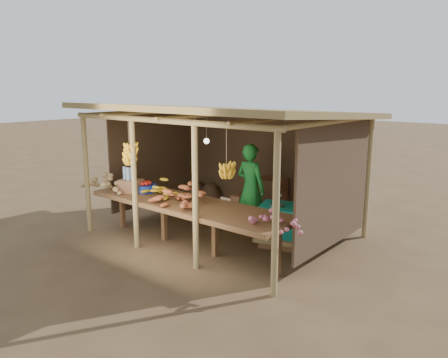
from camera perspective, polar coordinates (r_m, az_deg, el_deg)
The scene contains 13 objects.
ground at distance 8.26m, azimuth -0.00°, elevation -7.15°, with size 60.00×60.00×0.00m, color brown.
stall_structure at distance 7.80m, azimuth -0.02°, elevation 6.13°, with size 4.70×3.50×2.43m.
counter at distance 7.37m, azimuth -4.74°, elevation -3.54°, with size 3.90×1.05×0.80m.
potato_heap at distance 8.49m, azimuth -14.79°, elevation -0.14°, with size 1.00×0.60×0.37m, color #9F8152, non-canonical shape.
sweet_potato_heap at distance 7.19m, azimuth -5.68°, elevation -1.97°, with size 0.95×0.57×0.36m, color #9E4D28, non-canonical shape.
onion_heap at distance 6.01m, azimuth 7.01°, elevation -4.78°, with size 0.81×0.49×0.36m, color #B8596D, non-canonical shape.
banana_pile at distance 7.86m, azimuth -8.17°, elevation -0.88°, with size 0.63×0.38×0.35m, color yellow, non-canonical shape.
tomato_basin at distance 8.18m, azimuth -10.11°, elevation -1.10°, with size 0.39×0.39×0.20m.
bottle_box at distance 8.17m, azimuth -12.05°, elevation -0.45°, with size 0.45×0.40×0.48m.
vendor at distance 8.22m, azimuth 3.50°, elevation -1.18°, with size 0.61×0.40×1.68m, color #1A752A.
tarp_crate at distance 7.64m, azimuth 7.62°, elevation -5.86°, with size 0.95×0.88×0.92m.
carton_stack at distance 9.01m, azimuth 5.07°, elevation -2.97°, with size 1.21×0.51×0.89m.
burlap_sacks at distance 10.07m, azimuth -2.80°, elevation -1.96°, with size 0.93×0.49×0.66m.
Camera 1 is at (4.99, -6.00, 2.69)m, focal length 35.00 mm.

